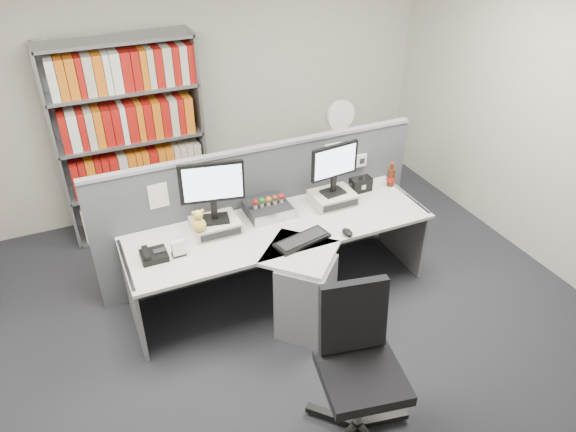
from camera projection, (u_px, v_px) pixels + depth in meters
name	position (u px, v px, depth m)	size (l,w,h in m)	color
ground	(321.00, 353.00, 4.28)	(5.50, 5.50, 0.00)	#282930
room_shell	(331.00, 149.00, 3.32)	(5.04, 5.54, 2.72)	beige
partition	(262.00, 209.00, 4.90)	(3.00, 0.08, 1.27)	#4B4E55
desk	(291.00, 266.00, 4.50)	(2.60, 1.20, 0.72)	beige
monitor_riser_left	(216.00, 225.00, 4.44)	(0.38, 0.31, 0.10)	beige
monitor_riser_right	(333.00, 198.00, 4.82)	(0.38, 0.31, 0.10)	beige
monitor_left	(212.00, 187.00, 4.25)	(0.51, 0.21, 0.53)	black
monitor_right	(334.00, 165.00, 4.65)	(0.46, 0.17, 0.47)	black
desktop_pc	(268.00, 209.00, 4.66)	(0.37, 0.33, 0.10)	black
figurines	(268.00, 200.00, 4.60)	(0.29, 0.05, 0.09)	beige
keyboard	(302.00, 240.00, 4.33)	(0.50, 0.27, 0.03)	black
mouse	(347.00, 232.00, 4.41)	(0.07, 0.12, 0.04)	black
desk_phone	(153.00, 255.00, 4.13)	(0.20, 0.18, 0.09)	black
desk_calendar	(178.00, 249.00, 4.15)	(0.11, 0.08, 0.13)	black
plush_toy	(199.00, 222.00, 4.25)	(0.11, 0.11, 0.19)	gold
speaker	(361.00, 184.00, 5.00)	(0.20, 0.11, 0.13)	black
cola_bottle	(391.00, 177.00, 5.07)	(0.07, 0.07, 0.24)	#3F190A
shelving_unit	(132.00, 143.00, 5.33)	(1.41, 0.40, 2.00)	gray
filing_cabinet	(336.00, 177.00, 6.04)	(0.45, 0.61, 0.70)	gray
desk_fan	(340.00, 119.00, 5.67)	(0.33, 0.19, 0.55)	white
office_chair	(358.00, 361.00, 3.46)	(0.71, 0.71, 1.08)	silver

